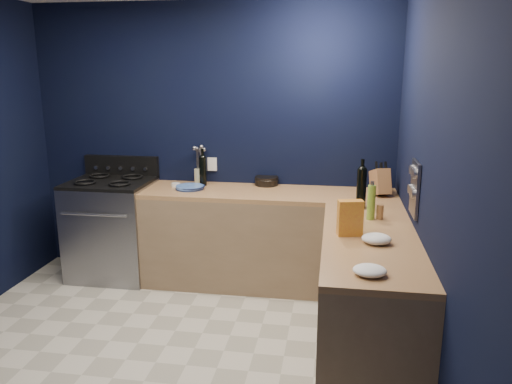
% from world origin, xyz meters
% --- Properties ---
extents(floor, '(3.50, 3.50, 0.02)m').
position_xyz_m(floor, '(0.00, 0.00, -0.01)').
color(floor, '#BCB5A5').
rests_on(floor, ground).
extents(wall_back, '(3.50, 0.02, 2.60)m').
position_xyz_m(wall_back, '(0.00, 1.76, 1.30)').
color(wall_back, black).
rests_on(wall_back, ground).
extents(wall_right, '(0.02, 3.50, 2.60)m').
position_xyz_m(wall_right, '(1.76, 0.00, 1.30)').
color(wall_right, black).
rests_on(wall_right, ground).
extents(cab_back, '(2.30, 0.63, 0.86)m').
position_xyz_m(cab_back, '(0.60, 1.44, 0.43)').
color(cab_back, '#856B4E').
rests_on(cab_back, floor).
extents(top_back, '(2.30, 0.63, 0.04)m').
position_xyz_m(top_back, '(0.60, 1.44, 0.88)').
color(top_back, brown).
rests_on(top_back, cab_back).
extents(cab_right, '(0.63, 1.67, 0.86)m').
position_xyz_m(cab_right, '(1.44, 0.29, 0.43)').
color(cab_right, '#856B4E').
rests_on(cab_right, floor).
extents(top_right, '(0.63, 1.67, 0.04)m').
position_xyz_m(top_right, '(1.44, 0.29, 0.88)').
color(top_right, brown).
rests_on(top_right, cab_right).
extents(gas_range, '(0.76, 0.66, 0.92)m').
position_xyz_m(gas_range, '(-0.93, 1.42, 0.46)').
color(gas_range, gray).
rests_on(gas_range, floor).
extents(oven_door, '(0.59, 0.02, 0.42)m').
position_xyz_m(oven_door, '(-0.93, 1.10, 0.45)').
color(oven_door, black).
rests_on(oven_door, gas_range).
extents(cooktop, '(0.76, 0.66, 0.03)m').
position_xyz_m(cooktop, '(-0.93, 1.42, 0.94)').
color(cooktop, black).
rests_on(cooktop, gas_range).
extents(backguard, '(0.76, 0.06, 0.20)m').
position_xyz_m(backguard, '(-0.93, 1.72, 1.04)').
color(backguard, black).
rests_on(backguard, gas_range).
extents(spice_panel, '(0.02, 0.28, 0.38)m').
position_xyz_m(spice_panel, '(1.74, 0.55, 1.18)').
color(spice_panel, gray).
rests_on(spice_panel, wall_right).
extents(wall_outlet, '(0.09, 0.02, 0.13)m').
position_xyz_m(wall_outlet, '(0.00, 1.74, 1.08)').
color(wall_outlet, white).
rests_on(wall_outlet, wall_back).
extents(plate_stack, '(0.26, 0.26, 0.03)m').
position_xyz_m(plate_stack, '(-0.14, 1.42, 0.92)').
color(plate_stack, '#2F5C9F').
rests_on(plate_stack, top_back).
extents(ramekin, '(0.09, 0.09, 0.03)m').
position_xyz_m(ramekin, '(-0.30, 1.50, 0.92)').
color(ramekin, white).
rests_on(ramekin, top_back).
extents(utensil_crock, '(0.14, 0.14, 0.14)m').
position_xyz_m(utensil_crock, '(-0.11, 1.67, 0.97)').
color(utensil_crock, beige).
rests_on(utensil_crock, top_back).
extents(wine_bottle_back, '(0.09, 0.09, 0.28)m').
position_xyz_m(wine_bottle_back, '(-0.05, 1.58, 1.04)').
color(wine_bottle_back, black).
rests_on(wine_bottle_back, top_back).
extents(lemon_basket, '(0.27, 0.27, 0.08)m').
position_xyz_m(lemon_basket, '(0.54, 1.69, 0.94)').
color(lemon_basket, black).
rests_on(lemon_basket, top_back).
extents(knife_block, '(0.19, 0.29, 0.28)m').
position_xyz_m(knife_block, '(1.58, 1.47, 1.01)').
color(knife_block, brown).
rests_on(knife_block, top_back).
extents(wine_bottle_right, '(0.08, 0.08, 0.32)m').
position_xyz_m(wine_bottle_right, '(1.40, 1.01, 1.06)').
color(wine_bottle_right, black).
rests_on(wine_bottle_right, top_right).
extents(oil_bottle, '(0.06, 0.06, 0.26)m').
position_xyz_m(oil_bottle, '(1.46, 0.70, 1.03)').
color(oil_bottle, olive).
rests_on(oil_bottle, top_right).
extents(spice_jar_near, '(0.07, 0.07, 0.11)m').
position_xyz_m(spice_jar_near, '(1.53, 0.72, 0.96)').
color(spice_jar_near, olive).
rests_on(spice_jar_near, top_right).
extents(spice_jar_far, '(0.05, 0.05, 0.09)m').
position_xyz_m(spice_jar_far, '(1.35, 0.57, 0.94)').
color(spice_jar_far, olive).
rests_on(spice_jar_far, top_right).
extents(crouton_bag, '(0.18, 0.11, 0.24)m').
position_xyz_m(crouton_bag, '(1.30, 0.30, 1.02)').
color(crouton_bag, '#AE2427').
rests_on(crouton_bag, top_right).
extents(towel_front, '(0.23, 0.21, 0.07)m').
position_xyz_m(towel_front, '(1.46, 0.16, 0.93)').
color(towel_front, white).
rests_on(towel_front, top_right).
extents(towel_end, '(0.20, 0.18, 0.05)m').
position_xyz_m(towel_end, '(1.39, -0.36, 0.93)').
color(towel_end, white).
rests_on(towel_end, top_right).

